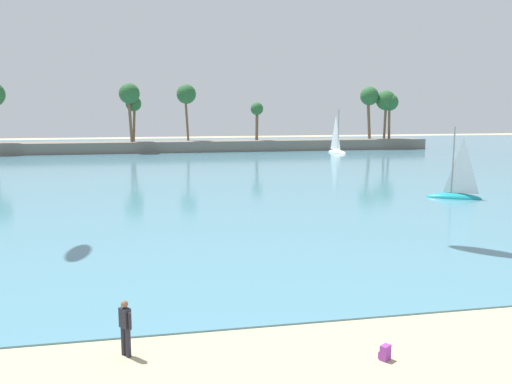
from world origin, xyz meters
name	(u,v)px	position (x,y,z in m)	size (l,w,h in m)	color
sea	(179,161)	(0.00, 65.73, 0.03)	(220.00, 112.22, 0.06)	teal
palm_headland	(171,134)	(-0.36, 81.82, 2.98)	(87.37, 6.00, 11.25)	slate
person_at_waterline	(125,326)	(-4.67, 8.46, 0.89)	(0.37, 0.45, 1.67)	#23232D
backpack_near_kite	(385,353)	(2.54, 6.75, 0.21)	(0.37, 0.37, 0.44)	purple
sailboat_near_shore	(337,149)	(25.55, 74.05, 0.74)	(2.32, 5.36, 7.52)	white
sailboat_toward_headland	(455,191)	(19.74, 30.91, 0.61)	(4.24, 3.20, 6.06)	teal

